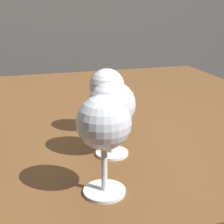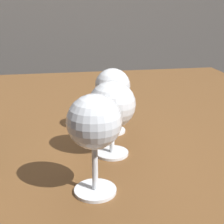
% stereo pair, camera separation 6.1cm
% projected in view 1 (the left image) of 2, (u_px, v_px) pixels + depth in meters
% --- Properties ---
extents(dining_table, '(1.21, 0.99, 0.74)m').
position_uv_depth(dining_table, '(70.00, 145.00, 0.89)').
color(dining_table, brown).
rests_on(dining_table, ground_plane).
extents(wine_glass_cabernet, '(0.08, 0.08, 0.15)m').
position_uv_depth(wine_glass_cabernet, '(104.00, 125.00, 0.48)').
color(wine_glass_cabernet, white).
rests_on(wine_glass_cabernet, dining_table).
extents(wine_glass_pinot, '(0.09, 0.09, 0.14)m').
position_uv_depth(wine_glass_pinot, '(112.00, 106.00, 0.61)').
color(wine_glass_pinot, white).
rests_on(wine_glass_pinot, dining_table).
extents(wine_glass_merlot, '(0.07, 0.07, 0.14)m').
position_uv_depth(wine_glass_merlot, '(107.00, 88.00, 0.71)').
color(wine_glass_merlot, white).
rests_on(wine_glass_merlot, dining_table).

